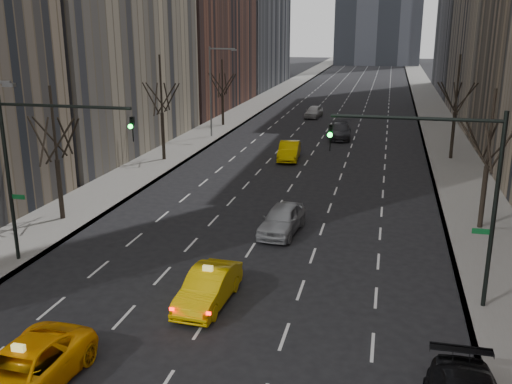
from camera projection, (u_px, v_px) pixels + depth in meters
The scene contains 16 objects.
sidewalk_left at pixel (256, 105), 82.62m from camera, with size 4.50×320.00×0.15m, color slate.
sidewalk_right at pixel (432, 110), 77.29m from camera, with size 4.50×320.00×0.15m, color slate.
tree_lw_b at pixel (57, 160), 32.95m from camera, with size 3.36×3.50×7.82m.
tree_lw_c at pixel (162, 114), 47.81m from camera, with size 3.36×3.50×8.74m.
tree_lw_d at pixel (223, 95), 64.76m from camera, with size 3.36×3.50×7.36m.
tree_rw_b at pixel (487, 166), 31.46m from camera, with size 3.36×3.50×7.82m.
tree_rw_c at pixel (455, 113), 48.19m from camera, with size 3.36×3.50×8.74m.
traffic_mast_left at pixel (37, 154), 26.21m from camera, with size 6.69×0.39×8.00m.
traffic_mast_right at pixel (452, 177), 22.24m from camera, with size 6.69×0.39×8.00m.
streetlight_far at pixel (214, 83), 57.39m from camera, with size 2.83×0.22×9.00m.
taxi_suv at pixel (21, 372), 17.82m from camera, with size 2.53×5.49×1.53m, color #FFA505.
taxi_sedan at pixel (208, 287), 23.62m from camera, with size 1.59×4.56×1.50m, color #E4B504.
silver_sedan_ahead at pixel (282, 219), 31.76m from camera, with size 1.89×4.69×1.60m, color gray.
far_taxi at pixel (289, 151), 49.12m from camera, with size 1.65×4.74×1.56m, color #DEB604.
far_suv_grey at pixel (340, 131), 58.29m from camera, with size 2.17×5.34×1.55m, color #2B2B30.
far_car_white at pixel (314, 112), 71.62m from camera, with size 1.76×4.37×1.49m, color silver.
Camera 1 is at (6.52, -10.69, 11.20)m, focal length 40.00 mm.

